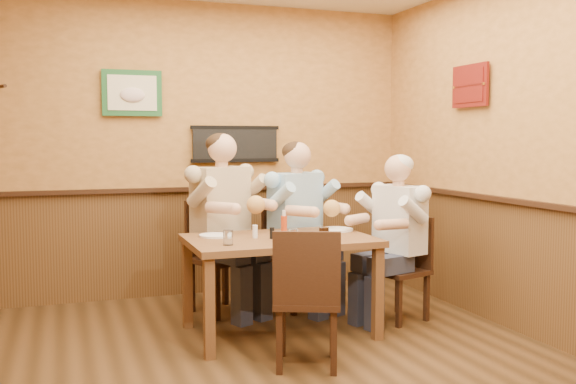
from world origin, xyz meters
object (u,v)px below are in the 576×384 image
(chair_back_left, at_px, (221,257))
(cola_tumbler, at_px, (324,234))
(dining_table, at_px, (280,249))
(chair_near_side, at_px, (307,297))
(water_glass_mid, at_px, (293,236))
(diner_blue_polo, at_px, (295,234))
(chair_right_end, at_px, (399,269))
(water_glass_left, at_px, (228,238))
(salt_shaker, at_px, (255,232))
(diner_tan_shirt, at_px, (221,233))
(chair_back_right, at_px, (295,256))
(hot_sauce_bottle, at_px, (284,225))
(diner_white_elder, at_px, (399,246))
(pepper_shaker, at_px, (272,233))

(chair_back_left, bearing_deg, cola_tumbler, -84.91)
(dining_table, xyz_separation_m, chair_near_side, (-0.06, -0.73, -0.20))
(water_glass_mid, bearing_deg, diner_blue_polo, 68.81)
(chair_right_end, distance_m, water_glass_left, 1.57)
(salt_shaker, bearing_deg, diner_blue_polo, 48.69)
(diner_tan_shirt, bearing_deg, chair_back_right, -30.47)
(cola_tumbler, bearing_deg, hot_sauce_bottle, 136.99)
(dining_table, distance_m, chair_near_side, 0.75)
(water_glass_left, bearing_deg, salt_shaker, 41.60)
(chair_near_side, bearing_deg, water_glass_left, -29.31)
(dining_table, distance_m, salt_shaker, 0.24)
(diner_white_elder, bearing_deg, chair_near_side, -72.49)
(diner_blue_polo, height_order, cola_tumbler, diner_blue_polo)
(water_glass_mid, distance_m, salt_shaker, 0.39)
(chair_near_side, xyz_separation_m, water_glass_mid, (0.05, 0.41, 0.34))
(diner_white_elder, xyz_separation_m, hot_sauce_bottle, (-1.03, -0.06, 0.23))
(dining_table, bearing_deg, salt_shaker, 171.62)
(chair_back_right, xyz_separation_m, diner_blue_polo, (0.00, 0.00, 0.20))
(diner_tan_shirt, height_order, cola_tumbler, diner_tan_shirt)
(chair_back_right, relative_size, water_glass_left, 8.74)
(dining_table, height_order, hot_sauce_bottle, hot_sauce_bottle)
(pepper_shaker, bearing_deg, chair_back_right, 57.83)
(diner_blue_polo, xyz_separation_m, water_glass_mid, (-0.38, -0.98, 0.14))
(diner_blue_polo, distance_m, salt_shaker, 0.86)
(chair_right_end, height_order, chair_near_side, chair_near_side)
(chair_near_side, bearing_deg, chair_back_left, -58.79)
(chair_right_end, height_order, water_glass_mid, chair_right_end)
(dining_table, relative_size, salt_shaker, 14.23)
(chair_back_left, relative_size, diner_white_elder, 0.79)
(chair_back_left, relative_size, cola_tumbler, 9.96)
(chair_right_end, relative_size, salt_shaker, 8.76)
(chair_back_right, bearing_deg, diner_white_elder, -65.59)
(dining_table, xyz_separation_m, water_glass_left, (-0.46, -0.21, 0.15))
(chair_back_right, bearing_deg, water_glass_left, -155.62)
(chair_back_left, relative_size, pepper_shaker, 11.24)
(water_glass_mid, relative_size, cola_tumbler, 1.10)
(hot_sauce_bottle, xyz_separation_m, salt_shaker, (-0.21, 0.06, -0.05))
(chair_back_left, height_order, water_glass_left, chair_back_left)
(chair_near_side, xyz_separation_m, pepper_shaker, (-0.02, 0.68, 0.33))
(diner_tan_shirt, xyz_separation_m, hot_sauce_bottle, (0.30, -0.78, 0.15))
(chair_near_side, xyz_separation_m, diner_tan_shirt, (-0.22, 1.47, 0.23))
(chair_back_right, xyz_separation_m, chair_right_end, (0.68, -0.64, -0.03))
(diner_blue_polo, bearing_deg, chair_back_left, 150.61)
(dining_table, height_order, diner_blue_polo, diner_blue_polo)
(chair_back_left, xyz_separation_m, hot_sauce_bottle, (0.30, -0.78, 0.36))
(hot_sauce_bottle, relative_size, pepper_shaker, 2.18)
(chair_back_left, distance_m, chair_back_right, 0.66)
(chair_back_right, bearing_deg, chair_near_side, -129.30)
(chair_right_end, xyz_separation_m, hot_sauce_bottle, (-1.03, -0.06, 0.41))
(diner_tan_shirt, xyz_separation_m, diner_blue_polo, (0.65, -0.08, -0.03))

